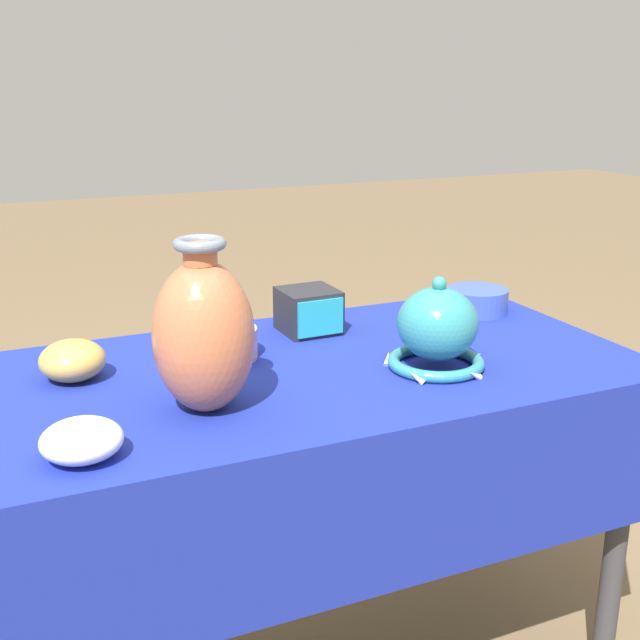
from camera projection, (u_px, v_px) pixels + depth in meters
display_table at (296, 409)px, 1.48m from camera, size 1.30×0.63×0.68m
vase_tall_bulbous at (204, 334)px, 1.26m from camera, size 0.16×0.16×0.28m
vase_dome_bell at (437, 331)px, 1.46m from camera, size 0.18×0.19×0.18m
mosaic_tile_box at (309, 311)px, 1.67m from camera, size 0.12×0.12×0.09m
pot_squat_cobalt at (477, 300)px, 1.82m from camera, size 0.14×0.14×0.05m
bowl_shallow_ochre at (72, 360)px, 1.41m from camera, size 0.12×0.12×0.07m
bowl_shallow_porcelain at (82, 440)px, 1.12m from camera, size 0.12×0.12×0.06m
pot_squat_rose at (224, 343)px, 1.52m from camera, size 0.13×0.13×0.06m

